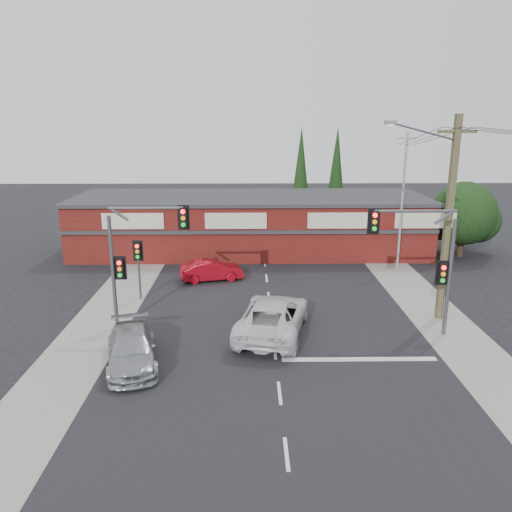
{
  "coord_description": "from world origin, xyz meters",
  "views": [
    {
      "loc": [
        -1.1,
        -20.47,
        9.66
      ],
      "look_at": [
        -0.77,
        3.0,
        3.3
      ],
      "focal_mm": 35.0,
      "sensor_mm": 36.0,
      "label": 1
    }
  ],
  "objects_px": {
    "red_sedan": "(212,270)",
    "shop_building": "(250,223)",
    "white_suv": "(273,316)",
    "utility_pole": "(446,213)",
    "silver_suv": "(131,349)"
  },
  "relations": [
    {
      "from": "shop_building",
      "to": "white_suv",
      "type": "bearing_deg",
      "value": -86.4
    },
    {
      "from": "shop_building",
      "to": "utility_pole",
      "type": "relative_size",
      "value": 2.73
    },
    {
      "from": "white_suv",
      "to": "shop_building",
      "type": "height_order",
      "value": "shop_building"
    },
    {
      "from": "utility_pole",
      "to": "white_suv",
      "type": "bearing_deg",
      "value": -168.44
    },
    {
      "from": "red_sedan",
      "to": "white_suv",
      "type": "bearing_deg",
      "value": -170.82
    },
    {
      "from": "shop_building",
      "to": "utility_pole",
      "type": "bearing_deg",
      "value": -56.24
    },
    {
      "from": "white_suv",
      "to": "shop_building",
      "type": "relative_size",
      "value": 0.22
    },
    {
      "from": "silver_suv",
      "to": "shop_building",
      "type": "relative_size",
      "value": 0.17
    },
    {
      "from": "red_sedan",
      "to": "shop_building",
      "type": "relative_size",
      "value": 0.14
    },
    {
      "from": "red_sedan",
      "to": "utility_pole",
      "type": "relative_size",
      "value": 0.39
    },
    {
      "from": "white_suv",
      "to": "utility_pole",
      "type": "relative_size",
      "value": 0.61
    },
    {
      "from": "white_suv",
      "to": "red_sedan",
      "type": "distance_m",
      "value": 8.85
    },
    {
      "from": "red_sedan",
      "to": "shop_building",
      "type": "xyz_separation_m",
      "value": [
        2.45,
        7.56,
        1.49
      ]
    },
    {
      "from": "silver_suv",
      "to": "red_sedan",
      "type": "xyz_separation_m",
      "value": [
        2.47,
        11.21,
        -0.05
      ]
    },
    {
      "from": "white_suv",
      "to": "utility_pole",
      "type": "distance_m",
      "value": 9.68
    }
  ]
}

